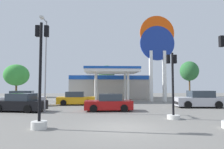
{
  "coord_description": "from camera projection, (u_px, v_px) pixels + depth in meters",
  "views": [
    {
      "loc": [
        -1.14,
        -9.69,
        2.1
      ],
      "look_at": [
        0.35,
        15.96,
        3.63
      ],
      "focal_mm": 30.58,
      "sensor_mm": 36.0,
      "label": 1
    }
  ],
  "objects": [
    {
      "name": "ground_plane",
      "position": [
        124.0,
        128.0,
        9.59
      ],
      "size": [
        90.0,
        90.0,
        0.0
      ],
      "primitive_type": "plane",
      "color": "slate",
      "rests_on": "ground"
    },
    {
      "name": "gas_station",
      "position": [
        109.0,
        86.0,
        32.54
      ],
      "size": [
        12.79,
        13.28,
        4.55
      ],
      "color": "#ADA89E",
      "rests_on": "ground"
    },
    {
      "name": "station_pole_sign",
      "position": [
        157.0,
        47.0,
        26.17
      ],
      "size": [
        4.77,
        0.56,
        11.78
      ],
      "color": "white",
      "rests_on": "ground"
    },
    {
      "name": "car_0",
      "position": [
        76.0,
        99.0,
        21.13
      ],
      "size": [
        4.18,
        2.02,
        1.47
      ],
      "color": "black",
      "rests_on": "ground"
    },
    {
      "name": "car_1",
      "position": [
        109.0,
        103.0,
        16.07
      ],
      "size": [
        4.0,
        1.86,
        1.42
      ],
      "color": "black",
      "rests_on": "ground"
    },
    {
      "name": "car_2",
      "position": [
        199.0,
        100.0,
        18.66
      ],
      "size": [
        4.73,
        2.43,
        1.63
      ],
      "color": "black",
      "rests_on": "ground"
    },
    {
      "name": "car_3",
      "position": [
        20.0,
        103.0,
        15.74
      ],
      "size": [
        4.41,
        2.6,
        1.48
      ],
      "color": "black",
      "rests_on": "ground"
    },
    {
      "name": "car_4",
      "position": [
        23.0,
        99.0,
        20.06
      ],
      "size": [
        4.67,
        2.57,
        1.58
      ],
      "color": "black",
      "rests_on": "ground"
    },
    {
      "name": "traffic_signal_0",
      "position": [
        173.0,
        96.0,
        12.19
      ],
      "size": [
        0.8,
        0.8,
        4.24
      ],
      "color": "silver",
      "rests_on": "ground"
    },
    {
      "name": "traffic_signal_1",
      "position": [
        40.0,
        94.0,
        9.41
      ],
      "size": [
        0.76,
        0.76,
        5.28
      ],
      "color": "silver",
      "rests_on": "ground"
    },
    {
      "name": "tree_0",
      "position": [
        17.0,
        75.0,
        35.74
      ],
      "size": [
        4.5,
        4.5,
        6.13
      ],
      "color": "brown",
      "rests_on": "ground"
    },
    {
      "name": "tree_1",
      "position": [
        107.0,
        73.0,
        35.62
      ],
      "size": [
        3.09,
        3.09,
        5.92
      ],
      "color": "brown",
      "rests_on": "ground"
    },
    {
      "name": "tree_2",
      "position": [
        189.0,
        71.0,
        37.3
      ],
      "size": [
        3.55,
        3.55,
        6.91
      ],
      "color": "brown",
      "rests_on": "ground"
    },
    {
      "name": "corner_streetlamp",
      "position": [
        45.0,
        57.0,
        15.29
      ],
      "size": [
        0.24,
        1.48,
        7.44
      ],
      "color": "gray",
      "rests_on": "ground"
    }
  ]
}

